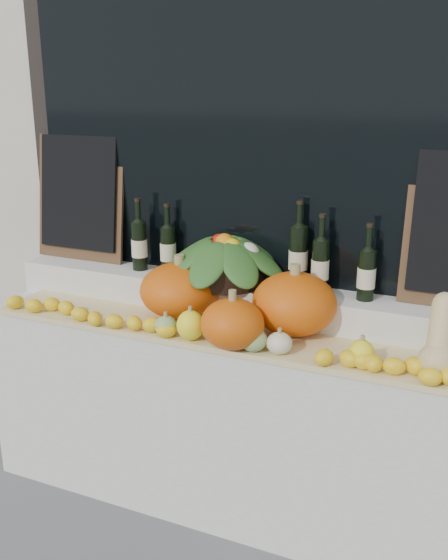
# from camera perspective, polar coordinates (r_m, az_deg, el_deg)

# --- Properties ---
(storefront_facade) EXTENTS (7.00, 0.94, 4.50)m
(storefront_facade) POSITION_cam_1_polar(r_m,az_deg,el_deg) (3.23, 6.20, 23.59)
(storefront_facade) COLOR beige
(storefront_facade) RESTS_ON ground
(display_sill) EXTENTS (2.30, 0.55, 0.88)m
(display_sill) POSITION_cam_1_polar(r_m,az_deg,el_deg) (2.94, 0.60, -12.33)
(display_sill) COLOR silver
(display_sill) RESTS_ON ground
(rear_tier) EXTENTS (2.30, 0.25, 0.16)m
(rear_tier) POSITION_cam_1_polar(r_m,az_deg,el_deg) (2.84, 1.82, -1.81)
(rear_tier) COLOR silver
(rear_tier) RESTS_ON display_sill
(straw_bedding) EXTENTS (2.10, 0.32, 0.02)m
(straw_bedding) POSITION_cam_1_polar(r_m,az_deg,el_deg) (2.63, -0.44, -5.03)
(straw_bedding) COLOR tan
(straw_bedding) RESTS_ON display_sill
(pumpkin_left) EXTENTS (0.45, 0.45, 0.24)m
(pumpkin_left) POSITION_cam_1_polar(r_m,az_deg,el_deg) (2.77, -4.05, -0.93)
(pumpkin_left) COLOR #D8590B
(pumpkin_left) RESTS_ON straw_bedding
(pumpkin_right) EXTENTS (0.36, 0.36, 0.26)m
(pumpkin_right) POSITION_cam_1_polar(r_m,az_deg,el_deg) (2.59, 6.44, -2.16)
(pumpkin_right) COLOR #D8590B
(pumpkin_right) RESTS_ON straw_bedding
(pumpkin_center) EXTENTS (0.31, 0.31, 0.20)m
(pumpkin_center) POSITION_cam_1_polar(r_m,az_deg,el_deg) (2.44, 0.77, -4.03)
(pumpkin_center) COLOR #D8590B
(pumpkin_center) RESTS_ON straw_bedding
(butternut_squash) EXTENTS (0.13, 0.20, 0.29)m
(butternut_squash) POSITION_cam_1_polar(r_m,az_deg,el_deg) (2.36, 19.15, -5.18)
(butternut_squash) COLOR #D2B87C
(butternut_squash) RESTS_ON straw_bedding
(decorative_gourds) EXTENTS (0.89, 0.15, 0.15)m
(decorative_gourds) POSITION_cam_1_polar(r_m,az_deg,el_deg) (2.47, 1.36, -5.09)
(decorative_gourds) COLOR #2E6B20
(decorative_gourds) RESTS_ON straw_bedding
(lemon_heap) EXTENTS (2.20, 0.16, 0.06)m
(lemon_heap) POSITION_cam_1_polar(r_m,az_deg,el_deg) (2.52, -1.47, -4.98)
(lemon_heap) COLOR yellow
(lemon_heap) RESTS_ON straw_bedding
(produce_bowl) EXTENTS (0.60, 0.60, 0.23)m
(produce_bowl) POSITION_cam_1_polar(r_m,az_deg,el_deg) (2.81, 0.05, 2.01)
(produce_bowl) COLOR black
(produce_bowl) RESTS_ON rear_tier
(wine_bottle_far_left) EXTENTS (0.08, 0.08, 0.35)m
(wine_bottle_far_left) POSITION_cam_1_polar(r_m,az_deg,el_deg) (3.02, -7.75, 3.21)
(wine_bottle_far_left) COLOR black
(wine_bottle_far_left) RESTS_ON rear_tier
(wine_bottle_near_left) EXTENTS (0.08, 0.08, 0.33)m
(wine_bottle_near_left) POSITION_cam_1_polar(r_m,az_deg,el_deg) (2.97, -5.14, 2.89)
(wine_bottle_near_left) COLOR black
(wine_bottle_near_left) RESTS_ON rear_tier
(wine_bottle_tall) EXTENTS (0.08, 0.08, 0.39)m
(wine_bottle_tall) POSITION_cam_1_polar(r_m,az_deg,el_deg) (2.73, 6.80, 2.14)
(wine_bottle_tall) COLOR black
(wine_bottle_tall) RESTS_ON rear_tier
(wine_bottle_near_right) EXTENTS (0.08, 0.08, 0.35)m
(wine_bottle_near_right) POSITION_cam_1_polar(r_m,az_deg,el_deg) (2.68, 8.78, 1.30)
(wine_bottle_near_right) COLOR black
(wine_bottle_near_right) RESTS_ON rear_tier
(wine_bottle_far_right) EXTENTS (0.08, 0.08, 0.33)m
(wine_bottle_far_right) POSITION_cam_1_polar(r_m,az_deg,el_deg) (2.64, 12.90, 0.53)
(wine_bottle_far_right) COLOR black
(wine_bottle_far_right) RESTS_ON rear_tier
(chalkboard_left) EXTENTS (0.50, 0.11, 0.62)m
(chalkboard_left) POSITION_cam_1_polar(r_m,az_deg,el_deg) (3.24, -13.08, 7.52)
(chalkboard_left) COLOR #4C331E
(chalkboard_left) RESTS_ON rear_tier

